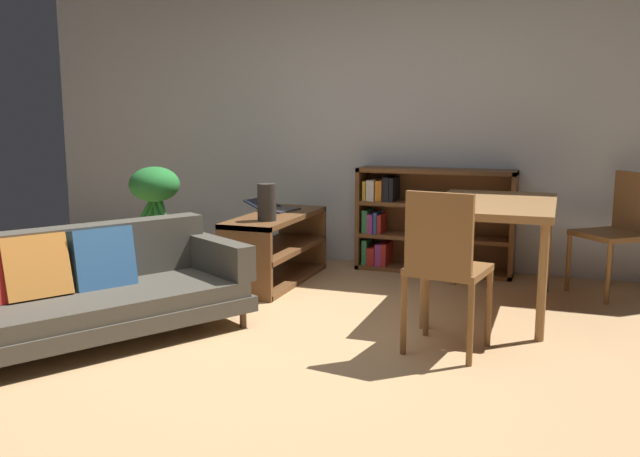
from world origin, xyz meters
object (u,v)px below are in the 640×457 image
object	(u,v)px
dining_chair_far	(444,262)
bookshelf	(425,220)
dining_chair_near	(621,226)
potted_floor_plant	(155,209)
media_console	(276,248)
open_laptop	(274,208)
desk_speaker	(267,202)
fabric_couch	(71,290)
dining_table	(494,213)

from	to	relation	value
dining_chair_far	bookshelf	size ratio (longest dim) A/B	0.70
dining_chair_near	dining_chair_far	xyz separation A→B (m)	(-1.04, -1.79, 0.01)
potted_floor_plant	media_console	bearing A→B (deg)	8.79
open_laptop	desk_speaker	distance (m)	0.58
media_console	open_laptop	bearing A→B (deg)	116.75
media_console	dining_chair_far	size ratio (longest dim) A/B	1.29
bookshelf	dining_chair_far	bearing A→B (deg)	-76.16
fabric_couch	media_console	xyz separation A→B (m)	(0.57, 1.80, -0.04)
dining_chair_near	bookshelf	world-z (taller)	dining_chair_near
desk_speaker	dining_chair_near	bearing A→B (deg)	18.58
fabric_couch	dining_chair_far	world-z (taller)	dining_chair_far
dining_table	dining_chair_far	xyz separation A→B (m)	(-0.17, -1.04, -0.15)
open_laptop	dining_table	xyz separation A→B (m)	(1.86, -0.42, 0.11)
dining_table	potted_floor_plant	bearing A→B (deg)	179.06
potted_floor_plant	fabric_couch	bearing A→B (deg)	-74.02
bookshelf	fabric_couch	bearing A→B (deg)	-121.84
desk_speaker	dining_chair_far	bearing A→B (deg)	-31.46
dining_chair_far	open_laptop	bearing A→B (deg)	139.17
fabric_couch	dining_table	xyz separation A→B (m)	(2.33, 1.59, 0.37)
potted_floor_plant	bookshelf	bearing A→B (deg)	25.50
fabric_couch	bookshelf	world-z (taller)	bookshelf
fabric_couch	dining_chair_near	size ratio (longest dim) A/B	2.30
open_laptop	potted_floor_plant	world-z (taller)	potted_floor_plant
media_console	open_laptop	xyz separation A→B (m)	(-0.11, 0.22, 0.30)
bookshelf	open_laptop	bearing A→B (deg)	-151.99
dining_chair_near	potted_floor_plant	bearing A→B (deg)	-169.14
fabric_couch	media_console	distance (m)	1.89
media_console	potted_floor_plant	world-z (taller)	potted_floor_plant
bookshelf	potted_floor_plant	bearing A→B (deg)	-154.50
dining_chair_far	bookshelf	bearing A→B (deg)	103.84
desk_speaker	dining_chair_near	world-z (taller)	dining_chair_near
dining_chair_near	dining_chair_far	bearing A→B (deg)	-120.16
desk_speaker	dining_chair_far	world-z (taller)	dining_chair_far
fabric_couch	dining_chair_near	world-z (taller)	dining_chair_near
fabric_couch	desk_speaker	bearing A→B (deg)	66.72
dining_chair_near	dining_table	bearing A→B (deg)	-139.42
fabric_couch	open_laptop	world-z (taller)	fabric_couch
bookshelf	desk_speaker	bearing A→B (deg)	-130.80
open_laptop	dining_chair_near	size ratio (longest dim) A/B	0.47
fabric_couch	dining_chair_near	distance (m)	3.97
desk_speaker	fabric_couch	bearing A→B (deg)	-113.28
dining_table	dining_chair_near	distance (m)	1.16
desk_speaker	bookshelf	world-z (taller)	bookshelf
open_laptop	dining_chair_far	size ratio (longest dim) A/B	0.46
dining_chair_near	bookshelf	xyz separation A→B (m)	(-1.56, 0.30, -0.08)
fabric_couch	desk_speaker	xyz separation A→B (m)	(0.64, 1.48, 0.39)
desk_speaker	dining_table	bearing A→B (deg)	3.79
fabric_couch	dining_table	size ratio (longest dim) A/B	1.62
fabric_couch	open_laptop	size ratio (longest dim) A/B	4.88
dining_chair_far	media_console	bearing A→B (deg)	141.80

